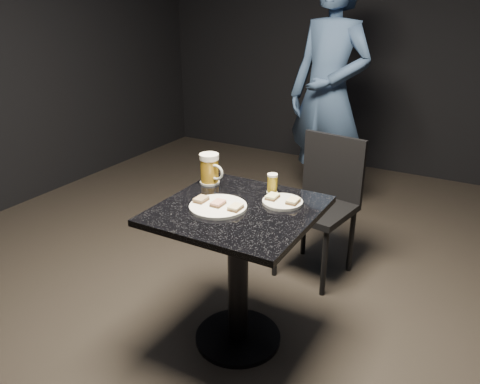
# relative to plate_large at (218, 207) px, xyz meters

# --- Properties ---
(floor) EXTENTS (6.00, 6.00, 0.00)m
(floor) POSITION_rel_plate_large_xyz_m (0.08, 0.05, -0.76)
(floor) COLOR black
(floor) RESTS_ON ground
(plate_large) EXTENTS (0.26, 0.26, 0.01)m
(plate_large) POSITION_rel_plate_large_xyz_m (0.00, 0.00, 0.00)
(plate_large) COLOR white
(plate_large) RESTS_ON table
(plate_small) EXTENTS (0.19, 0.19, 0.01)m
(plate_small) POSITION_rel_plate_large_xyz_m (0.23, 0.19, 0.00)
(plate_small) COLOR silver
(plate_small) RESTS_ON table
(patron) EXTENTS (0.78, 0.62, 1.88)m
(patron) POSITION_rel_plate_large_xyz_m (-0.14, 1.84, 0.18)
(patron) COLOR navy
(patron) RESTS_ON floor
(table) EXTENTS (0.70, 0.70, 0.75)m
(table) POSITION_rel_plate_large_xyz_m (0.08, 0.05, -0.25)
(table) COLOR black
(table) RESTS_ON floor
(beer_mug) EXTENTS (0.15, 0.10, 0.16)m
(beer_mug) POSITION_rel_plate_large_xyz_m (-0.20, 0.24, 0.07)
(beer_mug) COLOR silver
(beer_mug) RESTS_ON table
(beer_tumbler) EXTENTS (0.06, 0.06, 0.10)m
(beer_tumbler) POSITION_rel_plate_large_xyz_m (0.14, 0.29, 0.04)
(beer_tumbler) COLOR silver
(beer_tumbler) RESTS_ON table
(chair) EXTENTS (0.47, 0.47, 0.87)m
(chair) POSITION_rel_plate_large_xyz_m (0.18, 0.91, -0.26)
(chair) COLOR black
(chair) RESTS_ON floor
(canapes_on_plate_large) EXTENTS (0.24, 0.07, 0.02)m
(canapes_on_plate_large) POSITION_rel_plate_large_xyz_m (0.00, 0.00, 0.02)
(canapes_on_plate_large) COLOR #4C3521
(canapes_on_plate_large) RESTS_ON plate_large
(canapes_on_plate_small) EXTENTS (0.16, 0.07, 0.02)m
(canapes_on_plate_small) POSITION_rel_plate_large_xyz_m (0.23, 0.19, 0.02)
(canapes_on_plate_small) COLOR #4C3521
(canapes_on_plate_small) RESTS_ON plate_small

